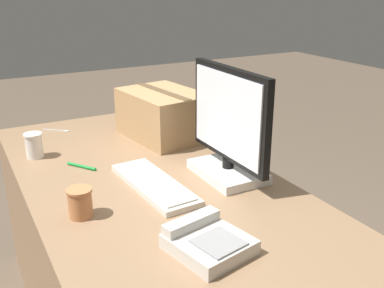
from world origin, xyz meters
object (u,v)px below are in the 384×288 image
object	(u,v)px
keyboard	(154,184)
paper_cup_left	(34,145)
spoon	(60,130)
paper_cup_right	(80,203)
cardboard_box	(163,114)
desk_phone	(207,241)
monitor	(229,132)
pen_marker	(82,166)

from	to	relation	value
keyboard	paper_cup_left	size ratio (longest dim) A/B	4.31
keyboard	spoon	size ratio (longest dim) A/B	3.92
keyboard	paper_cup_right	world-z (taller)	paper_cup_right
paper_cup_left	cardboard_box	bearing A→B (deg)	88.57
desk_phone	paper_cup_left	distance (m)	1.00
spoon	cardboard_box	world-z (taller)	cardboard_box
spoon	paper_cup_right	bearing A→B (deg)	-59.06
desk_phone	paper_cup_left	bearing A→B (deg)	-174.59
monitor	keyboard	size ratio (longest dim) A/B	1.02
monitor	paper_cup_right	bearing A→B (deg)	-85.86
paper_cup_left	cardboard_box	size ratio (longest dim) A/B	0.24
desk_phone	spoon	size ratio (longest dim) A/B	2.09
keyboard	paper_cup_right	distance (m)	0.31
keyboard	spoon	world-z (taller)	keyboard
cardboard_box	keyboard	bearing A→B (deg)	-28.77
monitor	spoon	size ratio (longest dim) A/B	4.00
pen_marker	desk_phone	bearing A→B (deg)	-23.01
desk_phone	cardboard_box	xyz separation A→B (m)	(-0.94, 0.31, 0.08)
cardboard_box	paper_cup_left	bearing A→B (deg)	-91.43
monitor	pen_marker	xyz separation A→B (m)	(-0.35, -0.48, -0.17)
paper_cup_right	spoon	xyz separation A→B (m)	(-0.91, 0.14, -0.05)
paper_cup_left	spoon	world-z (taller)	paper_cup_left
paper_cup_right	pen_marker	xyz separation A→B (m)	(-0.39, 0.11, -0.04)
keyboard	desk_phone	size ratio (longest dim) A/B	1.88
desk_phone	paper_cup_left	xyz separation A→B (m)	(-0.95, -0.29, 0.03)
monitor	paper_cup_left	size ratio (longest dim) A/B	4.40
keyboard	pen_marker	world-z (taller)	keyboard
keyboard	cardboard_box	size ratio (longest dim) A/B	1.01
monitor	paper_cup_left	xyz separation A→B (m)	(-0.56, -0.62, -0.13)
paper_cup_right	pen_marker	world-z (taller)	paper_cup_right
monitor	pen_marker	bearing A→B (deg)	-126.24
paper_cup_right	spoon	bearing A→B (deg)	171.16
paper_cup_right	pen_marker	distance (m)	0.41
desk_phone	cardboard_box	distance (m)	0.99
keyboard	cardboard_box	xyz separation A→B (m)	(-0.50, 0.27, 0.10)
monitor	spoon	xyz separation A→B (m)	(-0.86, -0.44, -0.18)
paper_cup_left	keyboard	bearing A→B (deg)	32.49
desk_phone	paper_cup_right	distance (m)	0.44
desk_phone	paper_cup_left	world-z (taller)	paper_cup_left
paper_cup_right	monitor	bearing A→B (deg)	94.14
paper_cup_left	paper_cup_right	distance (m)	0.60
monitor	spoon	distance (m)	0.99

